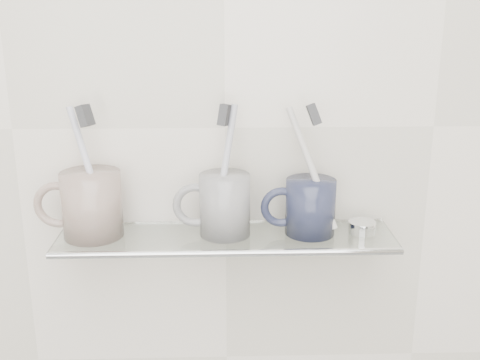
{
  "coord_description": "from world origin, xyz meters",
  "views": [
    {
      "loc": [
        -0.0,
        0.21,
        1.44
      ],
      "look_at": [
        0.02,
        1.04,
        1.19
      ],
      "focal_mm": 45.0,
      "sensor_mm": 36.0,
      "label": 1
    }
  ],
  "objects_px": {
    "mug_center": "(225,205)",
    "mug_right": "(310,207)",
    "shelf_glass": "(226,238)",
    "mug_left": "(92,204)"
  },
  "relations": [
    {
      "from": "mug_center",
      "to": "shelf_glass",
      "type": "bearing_deg",
      "value": -52.28
    },
    {
      "from": "mug_center",
      "to": "mug_right",
      "type": "height_order",
      "value": "mug_center"
    },
    {
      "from": "mug_left",
      "to": "mug_right",
      "type": "distance_m",
      "value": 0.32
    },
    {
      "from": "mug_left",
      "to": "mug_right",
      "type": "height_order",
      "value": "mug_left"
    },
    {
      "from": "shelf_glass",
      "to": "mug_center",
      "type": "relative_size",
      "value": 5.39
    },
    {
      "from": "mug_right",
      "to": "mug_left",
      "type": "bearing_deg",
      "value": 162.28
    },
    {
      "from": "mug_center",
      "to": "mug_left",
      "type": "bearing_deg",
      "value": -157.91
    },
    {
      "from": "mug_left",
      "to": "mug_right",
      "type": "relative_size",
      "value": 1.17
    },
    {
      "from": "shelf_glass",
      "to": "mug_right",
      "type": "distance_m",
      "value": 0.13
    },
    {
      "from": "shelf_glass",
      "to": "mug_center",
      "type": "distance_m",
      "value": 0.05
    }
  ]
}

